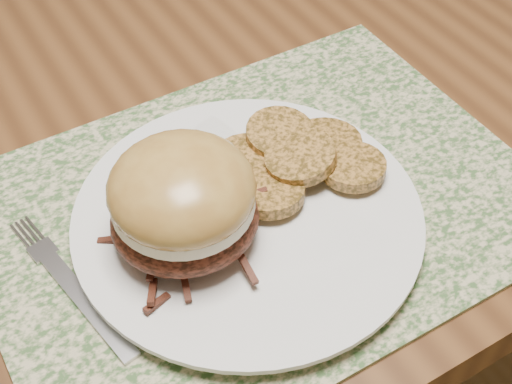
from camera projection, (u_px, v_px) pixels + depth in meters
dining_table at (58, 138)px, 0.76m from camera, size 1.50×0.90×0.75m
placemat at (260, 205)px, 0.59m from camera, size 0.45×0.33×0.00m
dinner_plate at (248, 219)px, 0.56m from camera, size 0.26×0.26×0.02m
pork_sandwich at (183, 201)px, 0.51m from camera, size 0.13×0.13×0.08m
roasted_potatoes at (295, 158)px, 0.59m from camera, size 0.15×0.14×0.03m
fork at (70, 284)px, 0.53m from camera, size 0.04×0.16×0.00m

